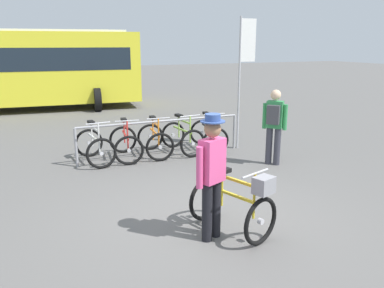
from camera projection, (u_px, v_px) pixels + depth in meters
ground_plane at (204, 217)px, 5.95m from camera, size 80.00×80.00×0.00m
bike_rack_rail at (161, 128)px, 8.93m from camera, size 3.91×0.09×0.88m
racked_bike_white at (95, 146)px, 8.59m from camera, size 0.76×1.17×0.98m
racked_bike_red at (126, 143)px, 8.86m from camera, size 0.78×1.15×0.97m
racked_bike_orange at (155, 140)px, 9.13m from camera, size 0.76×1.15×0.97m
racked_bike_lime at (182, 137)px, 9.40m from camera, size 0.76×1.16×0.97m
racked_bike_black at (208, 135)px, 9.66m from camera, size 0.78×1.18×0.98m
featured_bicycle at (236, 204)px, 5.34m from camera, size 0.98×1.26×0.97m
person_with_featured_bike at (212, 172)px, 5.08m from camera, size 0.49×0.32×1.72m
pedestrian_with_backpack at (274, 123)px, 8.29m from camera, size 0.47×0.47×1.64m
bus_distant at (6, 66)px, 14.88m from camera, size 10.19×4.01×3.08m
banner_flag at (245, 58)px, 9.35m from camera, size 0.45×0.05×3.20m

